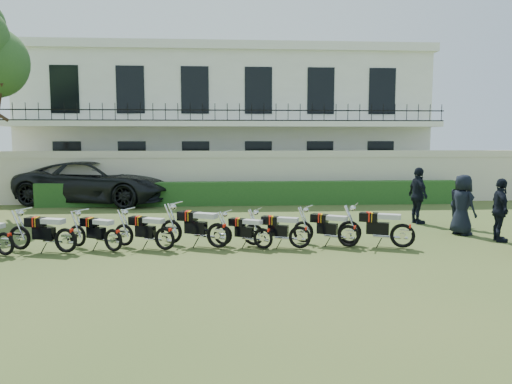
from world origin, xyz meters
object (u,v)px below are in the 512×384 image
(motorcycle_6, at_px, (263,233))
(officer_4, at_px, (461,202))
(officer_2, at_px, (500,210))
(officer_5, at_px, (418,196))
(motorcycle_1, at_px, (4,238))
(motorcycle_7, at_px, (300,232))
(officer_3, at_px, (463,205))
(motorcycle_4, at_px, (165,233))
(suv, at_px, (97,182))
(motorcycle_3, at_px, (113,235))
(motorcycle_5, at_px, (218,229))
(motorcycle_9, at_px, (403,230))
(motorcycle_8, at_px, (349,230))
(motorcycle_2, at_px, (66,234))

(motorcycle_6, height_order, officer_4, officer_4)
(officer_2, relative_size, officer_5, 0.93)
(officer_2, bearing_deg, motorcycle_1, 106.06)
(motorcycle_7, height_order, officer_3, officer_3)
(motorcycle_6, bearing_deg, officer_4, -39.99)
(motorcycle_6, bearing_deg, motorcycle_4, 117.27)
(suv, xyz_separation_m, officer_3, (12.61, -7.85, -0.03))
(motorcycle_3, distance_m, officer_5, 10.00)
(motorcycle_3, xyz_separation_m, officer_3, (9.92, 1.63, 0.44))
(motorcycle_5, bearing_deg, officer_4, -44.92)
(motorcycle_9, xyz_separation_m, officer_3, (2.45, 1.74, 0.39))
(motorcycle_3, height_order, officer_4, officer_4)
(motorcycle_7, relative_size, motorcycle_9, 0.93)
(officer_2, bearing_deg, motorcycle_8, 108.86)
(motorcycle_1, bearing_deg, motorcycle_3, -61.00)
(motorcycle_2, bearing_deg, officer_2, -68.81)
(motorcycle_1, relative_size, officer_4, 1.04)
(motorcycle_1, bearing_deg, motorcycle_4, -61.94)
(officer_5, bearing_deg, suv, 58.14)
(motorcycle_1, distance_m, motorcycle_7, 7.34)
(officer_2, bearing_deg, motorcycle_7, 108.05)
(officer_4, bearing_deg, suv, 74.01)
(motorcycle_5, distance_m, suv, 10.72)
(motorcycle_2, xyz_separation_m, motorcycle_7, (5.93, 0.10, -0.03))
(officer_4, bearing_deg, officer_5, 64.96)
(motorcycle_4, distance_m, motorcycle_6, 2.53)
(suv, height_order, officer_4, suv)
(motorcycle_1, relative_size, motorcycle_4, 1.00)
(motorcycle_6, height_order, motorcycle_8, motorcycle_8)
(motorcycle_4, distance_m, motorcycle_8, 4.80)
(motorcycle_1, bearing_deg, suv, 24.12)
(motorcycle_6, relative_size, motorcycle_8, 0.94)
(motorcycle_4, xyz_separation_m, motorcycle_6, (2.53, -0.01, -0.04))
(motorcycle_5, relative_size, motorcycle_9, 1.01)
(motorcycle_4, height_order, motorcycle_9, motorcycle_9)
(motorcycle_4, distance_m, officer_2, 9.23)
(motorcycle_7, bearing_deg, motorcycle_6, 109.58)
(motorcycle_4, distance_m, motorcycle_5, 1.37)
(motorcycle_2, height_order, motorcycle_8, motorcycle_2)
(officer_3, bearing_deg, motorcycle_6, 84.85)
(motorcycle_7, xyz_separation_m, motorcycle_8, (1.31, 0.07, 0.01))
(motorcycle_3, xyz_separation_m, officer_2, (10.49, 0.60, 0.43))
(suv, bearing_deg, motorcycle_1, -165.43)
(motorcycle_5, bearing_deg, motorcycle_9, -66.82)
(officer_5, bearing_deg, motorcycle_6, 116.87)
(motorcycle_7, bearing_deg, motorcycle_3, 111.18)
(officer_4, height_order, officer_5, officer_5)
(motorcycle_6, distance_m, motorcycle_7, 0.96)
(motorcycle_4, relative_size, motorcycle_5, 0.89)
(motorcycle_3, relative_size, motorcycle_8, 0.97)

